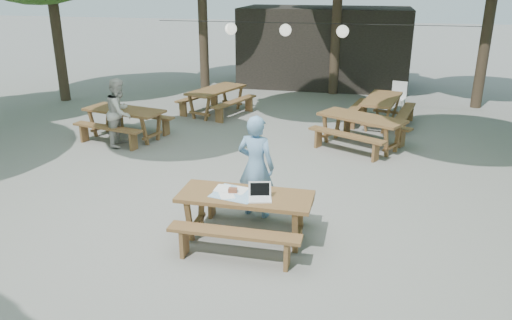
{
  "coord_description": "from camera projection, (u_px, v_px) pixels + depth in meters",
  "views": [
    {
      "loc": [
        2.25,
        -8.3,
        3.78
      ],
      "look_at": [
        0.57,
        -1.02,
        1.05
      ],
      "focal_mm": 35.0,
      "sensor_mm": 36.0,
      "label": 1
    }
  ],
  "objects": [
    {
      "name": "main_picnic_table",
      "position": [
        246.0,
        217.0,
        7.54
      ],
      "size": [
        2.0,
        1.58,
        0.75
      ],
      "color": "brown",
      "rests_on": "ground"
    },
    {
      "name": "picnic_table_ne",
      "position": [
        361.0,
        131.0,
        11.73
      ],
      "size": [
        2.42,
        2.28,
        0.75
      ],
      "rotation": [
        0.0,
        0.0,
        -0.48
      ],
      "color": "brown",
      "rests_on": "ground"
    },
    {
      "name": "pavilion",
      "position": [
        324.0,
        47.0,
        18.39
      ],
      "size": [
        6.0,
        3.0,
        2.8
      ],
      "primitive_type": "cube",
      "color": "black",
      "rests_on": "ground"
    },
    {
      "name": "plastic_chair",
      "position": [
        397.0,
        104.0,
        14.87
      ],
      "size": [
        0.55,
        0.55,
        0.9
      ],
      "rotation": [
        0.0,
        0.0,
        -0.29
      ],
      "color": "silver",
      "rests_on": "ground"
    },
    {
      "name": "paper_lanterns",
      "position": [
        286.0,
        30.0,
        14.07
      ],
      "size": [
        9.0,
        0.34,
        0.38
      ],
      "color": "black",
      "rests_on": "ground"
    },
    {
      "name": "picnic_table_far_w",
      "position": [
        216.0,
        101.0,
        14.64
      ],
      "size": [
        2.12,
        2.31,
        0.75
      ],
      "rotation": [
        0.0,
        0.0,
        1.23
      ],
      "color": "brown",
      "rests_on": "ground"
    },
    {
      "name": "ground",
      "position": [
        239.0,
        192.0,
        9.37
      ],
      "size": [
        80.0,
        80.0,
        0.0
      ],
      "primitive_type": "plane",
      "color": "slate",
      "rests_on": "ground"
    },
    {
      "name": "picnic_table_far_e",
      "position": [
        381.0,
        111.0,
        13.55
      ],
      "size": [
        1.91,
        2.17,
        0.75
      ],
      "rotation": [
        0.0,
        0.0,
        1.38
      ],
      "color": "brown",
      "rests_on": "ground"
    },
    {
      "name": "second_person",
      "position": [
        120.0,
        112.0,
        11.75
      ],
      "size": [
        0.69,
        0.84,
        1.61
      ],
      "primitive_type": "imported",
      "rotation": [
        0.0,
        0.0,
        1.68
      ],
      "color": "beige",
      "rests_on": "ground"
    },
    {
      "name": "picnic_table_nw",
      "position": [
        125.0,
        123.0,
        12.38
      ],
      "size": [
        2.2,
        1.95,
        0.75
      ],
      "rotation": [
        0.0,
        0.0,
        -0.22
      ],
      "color": "brown",
      "rests_on": "ground"
    },
    {
      "name": "tabletop_clutter",
      "position": [
        234.0,
        193.0,
        7.45
      ],
      "size": [
        0.74,
        0.66,
        0.08
      ],
      "color": "#398DC4",
      "rests_on": "main_picnic_table"
    },
    {
      "name": "laptop",
      "position": [
        260.0,
        195.0,
        7.26
      ],
      "size": [
        0.38,
        0.33,
        0.24
      ],
      "rotation": [
        0.0,
        0.0,
        0.25
      ],
      "color": "white",
      "rests_on": "main_picnic_table"
    },
    {
      "name": "woman",
      "position": [
        256.0,
        167.0,
        8.19
      ],
      "size": [
        0.7,
        0.52,
        1.74
      ],
      "primitive_type": "imported",
      "rotation": [
        0.0,
        0.0,
        2.96
      ],
      "color": "#6B98C4",
      "rests_on": "ground"
    }
  ]
}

